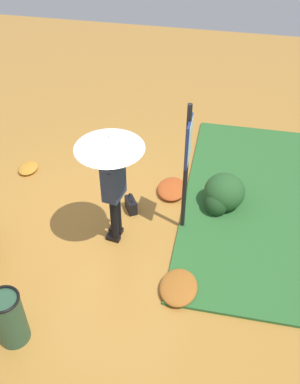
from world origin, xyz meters
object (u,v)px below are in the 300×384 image
info_sign_post (187,156)px  trash_bin (9,318)px  handbag (131,205)px  person_with_umbrella (111,162)px

info_sign_post → trash_bin: size_ratio=2.76×
handbag → trash_bin: trash_bin is taller
handbag → trash_bin: 2.84m
info_sign_post → trash_bin: (2.45, -1.86, -1.03)m
person_with_umbrella → trash_bin: 2.42m
trash_bin → info_sign_post: bearing=142.8°
person_with_umbrella → handbag: 1.60m
person_with_umbrella → info_sign_post: 1.12m
person_with_umbrella → trash_bin: (1.95, -0.86, -1.13)m
person_with_umbrella → trash_bin: bearing=-23.7°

